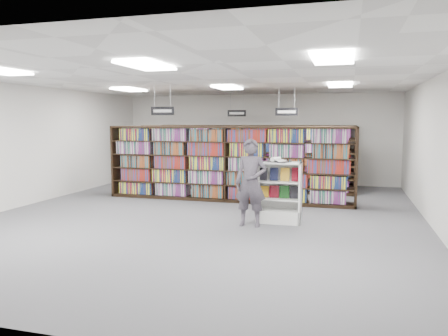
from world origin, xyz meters
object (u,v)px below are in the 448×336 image
(open_book, at_px, (276,160))
(bookshelf_row_near, at_px, (227,164))
(shopper, at_px, (251,183))
(endcap_display, at_px, (279,202))

(open_book, bearing_deg, bookshelf_row_near, 152.20)
(bookshelf_row_near, height_order, shopper, bookshelf_row_near)
(bookshelf_row_near, distance_m, shopper, 2.99)
(shopper, bearing_deg, bookshelf_row_near, 116.70)
(bookshelf_row_near, bearing_deg, open_book, -51.60)
(endcap_display, height_order, shopper, shopper)
(open_book, xyz_separation_m, shopper, (-0.46, -0.52, -0.44))
(endcap_display, relative_size, open_book, 2.07)
(bookshelf_row_near, distance_m, open_book, 2.80)
(shopper, bearing_deg, open_book, 50.11)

